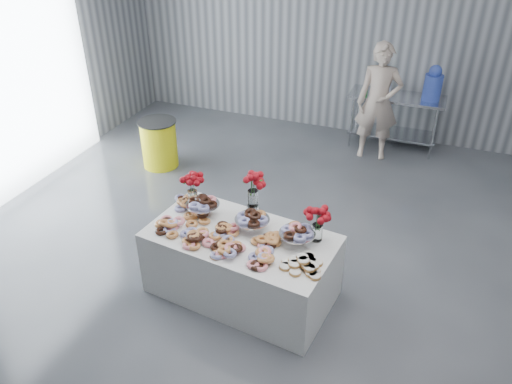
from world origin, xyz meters
The scene contains 16 objects.
ground centered at (0.00, 0.00, 0.00)m, with size 9.00×9.00×0.00m, color #383B40.
room_walls centered at (-0.27, 0.07, 2.64)m, with size 8.04×9.04×4.02m.
display_table centered at (-0.17, -0.10, 0.38)m, with size 1.90×1.00×0.75m, color white.
prep_table centered at (0.81, 4.10, 0.62)m, with size 1.50×0.60×0.90m.
donut_mounds centered at (-0.17, -0.15, 0.80)m, with size 1.80×0.80×0.09m, color #C38747, non-canonical shape.
cake_stand_left centered at (-0.69, 0.12, 0.89)m, with size 0.36×0.36×0.17m.
cake_stand_mid centered at (-0.10, 0.05, 0.89)m, with size 0.36×0.36×0.17m.
cake_stand_right centered at (0.40, -0.02, 0.89)m, with size 0.36×0.36×0.17m.
danish_pile centered at (0.56, -0.34, 0.81)m, with size 0.48×0.48×0.11m, color silver, non-canonical shape.
bouquet_left centered at (-0.88, 0.24, 1.05)m, with size 0.26×0.26×0.42m.
bouquet_right centered at (0.57, 0.11, 1.05)m, with size 0.26×0.26×0.42m.
bouquet_center centered at (-0.17, 0.26, 1.13)m, with size 0.26×0.26×0.57m.
water_jug centered at (1.31, 4.10, 1.15)m, with size 0.28×0.28×0.55m.
drink_bottles centered at (0.49, 4.00, 1.04)m, with size 0.54×0.08×0.27m, color #268C33, non-canonical shape.
person centered at (0.58, 3.66, 0.92)m, with size 0.67×0.44×1.83m, color #CC8C93.
trash_barrel centered at (-2.46, 2.11, 0.38)m, with size 0.58×0.58×0.75m.
Camera 1 is at (1.44, -3.83, 3.75)m, focal length 35.00 mm.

